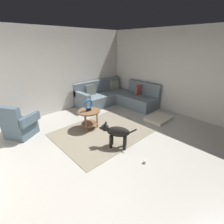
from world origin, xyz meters
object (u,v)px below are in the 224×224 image
object	(u,v)px
side_table	(89,115)
torus_sculpture	(88,105)
dog_bed_mat	(159,118)
dog	(116,133)
armchair	(19,125)
dog_toy_ball	(145,162)
sectional_couch	(116,97)

from	to	relation	value
side_table	torus_sculpture	size ratio (longest dim) A/B	1.84
dog_bed_mat	dog	size ratio (longest dim) A/B	1.11
armchair	side_table	size ratio (longest dim) A/B	1.66
side_table	torus_sculpture	world-z (taller)	torus_sculpture
torus_sculpture	dog	xyz separation A→B (m)	(-0.08, -1.14, -0.33)
dog_toy_ball	side_table	bearing A→B (deg)	88.09
dog_bed_mat	dog	distance (m)	2.02
dog_bed_mat	dog_toy_ball	xyz separation A→B (m)	(-1.97, -0.90, -0.01)
side_table	torus_sculpture	xyz separation A→B (m)	(0.00, -0.00, 0.29)
dog_bed_mat	side_table	bearing A→B (deg)	151.51
side_table	dog_bed_mat	distance (m)	2.20
sectional_couch	armchair	distance (m)	3.46
sectional_couch	dog	distance (m)	2.86
armchair	side_table	bearing A→B (deg)	29.12
dog_bed_mat	torus_sculpture	bearing A→B (deg)	151.51
armchair	torus_sculpture	size ratio (longest dim) A/B	3.05
armchair	dog_toy_ball	size ratio (longest dim) A/B	13.38
dog_toy_ball	torus_sculpture	bearing A→B (deg)	88.09
armchair	dog_bed_mat	size ratio (longest dim) A/B	1.24
armchair	torus_sculpture	distance (m)	1.82
sectional_couch	side_table	distance (m)	2.12
dog	dog_toy_ball	world-z (taller)	dog
dog	side_table	bearing A→B (deg)	50.48
side_table	dog_bed_mat	size ratio (longest dim) A/B	0.75
armchair	sectional_couch	bearing A→B (deg)	59.13
sectional_couch	dog_bed_mat	size ratio (longest dim) A/B	2.81
side_table	dog	size ratio (longest dim) A/B	0.83
armchair	torus_sculpture	xyz separation A→B (m)	(1.54, -0.88, 0.39)
side_table	dog	distance (m)	1.15
side_table	dog_toy_ball	bearing A→B (deg)	-91.91
dog	dog_toy_ball	size ratio (longest dim) A/B	9.70
armchair	dog	xyz separation A→B (m)	(1.46, -2.02, 0.05)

